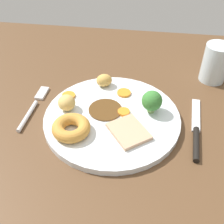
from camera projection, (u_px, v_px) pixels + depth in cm
name	position (u px, v px, depth cm)	size (l,w,h in cm)	color
dining_table	(127.00, 120.00, 61.29)	(120.00, 84.00, 3.60)	brown
dinner_plate	(112.00, 118.00, 58.05)	(28.46, 28.46, 1.40)	white
gravy_pool	(105.00, 110.00, 58.80)	(7.15, 7.15, 0.30)	#563819
meat_slice_main	(129.00, 131.00, 53.56)	(7.66, 6.21, 0.80)	tan
yorkshire_pudding	(71.00, 128.00, 53.16)	(7.51, 7.51, 2.41)	#C68938
roast_potato_left	(67.00, 103.00, 58.11)	(3.71, 3.67, 3.40)	#D8B260
roast_potato_right	(104.00, 80.00, 64.71)	(3.70, 3.01, 2.93)	tan
carrot_coin_front	(124.00, 112.00, 58.03)	(2.55, 2.55, 0.58)	orange
carrot_coin_back	(69.00, 96.00, 62.27)	(3.01, 3.01, 0.50)	orange
carrot_coin_side	(124.00, 93.00, 63.08)	(3.13, 3.13, 0.49)	orange
broccoli_floret	(152.00, 100.00, 57.02)	(4.29, 4.29, 4.99)	#8CB766
fork	(34.00, 106.00, 61.54)	(2.17, 15.29, 0.90)	silver
knife	(196.00, 132.00, 55.23)	(3.04, 18.56, 1.20)	black
water_glass	(215.00, 63.00, 66.96)	(6.30, 6.30, 9.45)	silver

